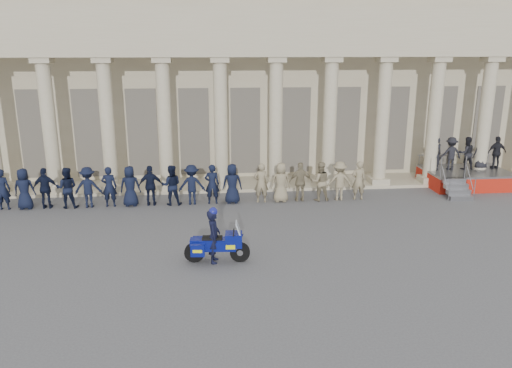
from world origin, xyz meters
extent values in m
plane|color=#49494C|center=(0.00, 0.00, 0.00)|extent=(90.00, 90.00, 0.00)
cube|color=tan|center=(0.00, 15.00, 4.50)|extent=(40.00, 10.00, 9.00)
cube|color=tan|center=(0.00, 8.80, 0.07)|extent=(40.00, 2.60, 0.15)
cube|color=tan|center=(0.00, 8.00, 6.79)|extent=(35.80, 1.00, 1.00)
cube|color=tan|center=(0.00, 8.00, 7.89)|extent=(35.80, 1.00, 1.20)
cube|color=tan|center=(-9.10, 8.00, 0.30)|extent=(0.90, 0.90, 0.30)
cylinder|color=tan|center=(-9.10, 8.00, 3.25)|extent=(0.64, 0.64, 5.60)
cube|color=tan|center=(-9.10, 8.00, 6.17)|extent=(0.85, 0.85, 0.24)
cube|color=tan|center=(-6.50, 8.00, 0.30)|extent=(0.90, 0.90, 0.30)
cylinder|color=tan|center=(-6.50, 8.00, 3.25)|extent=(0.64, 0.64, 5.60)
cube|color=tan|center=(-6.50, 8.00, 6.17)|extent=(0.85, 0.85, 0.24)
cube|color=tan|center=(-3.90, 8.00, 0.30)|extent=(0.90, 0.90, 0.30)
cylinder|color=tan|center=(-3.90, 8.00, 3.25)|extent=(0.64, 0.64, 5.60)
cube|color=tan|center=(-3.90, 8.00, 6.17)|extent=(0.85, 0.85, 0.24)
cube|color=tan|center=(-1.30, 8.00, 0.30)|extent=(0.90, 0.90, 0.30)
cylinder|color=tan|center=(-1.30, 8.00, 3.25)|extent=(0.64, 0.64, 5.60)
cube|color=tan|center=(-1.30, 8.00, 6.17)|extent=(0.85, 0.85, 0.24)
cube|color=tan|center=(1.30, 8.00, 0.30)|extent=(0.90, 0.90, 0.30)
cylinder|color=tan|center=(1.30, 8.00, 3.25)|extent=(0.64, 0.64, 5.60)
cube|color=tan|center=(1.30, 8.00, 6.17)|extent=(0.85, 0.85, 0.24)
cube|color=tan|center=(3.90, 8.00, 0.30)|extent=(0.90, 0.90, 0.30)
cylinder|color=tan|center=(3.90, 8.00, 3.25)|extent=(0.64, 0.64, 5.60)
cube|color=tan|center=(3.90, 8.00, 6.17)|extent=(0.85, 0.85, 0.24)
cube|color=tan|center=(6.50, 8.00, 0.30)|extent=(0.90, 0.90, 0.30)
cylinder|color=tan|center=(6.50, 8.00, 3.25)|extent=(0.64, 0.64, 5.60)
cube|color=tan|center=(6.50, 8.00, 6.17)|extent=(0.85, 0.85, 0.24)
cube|color=tan|center=(9.10, 8.00, 0.30)|extent=(0.90, 0.90, 0.30)
cylinder|color=tan|center=(9.10, 8.00, 3.25)|extent=(0.64, 0.64, 5.60)
cube|color=tan|center=(9.10, 8.00, 6.17)|extent=(0.85, 0.85, 0.24)
cube|color=tan|center=(11.70, 8.00, 0.30)|extent=(0.90, 0.90, 0.30)
cylinder|color=tan|center=(11.70, 8.00, 3.25)|extent=(0.64, 0.64, 5.60)
cube|color=tan|center=(11.70, 8.00, 6.17)|extent=(0.85, 0.85, 0.24)
cube|color=black|center=(-10.40, 10.02, 2.55)|extent=(1.30, 0.12, 4.20)
cube|color=black|center=(-7.80, 10.02, 2.55)|extent=(1.30, 0.12, 4.20)
cube|color=black|center=(-5.20, 10.02, 2.55)|extent=(1.30, 0.12, 4.20)
cube|color=black|center=(-2.60, 10.02, 2.55)|extent=(1.30, 0.12, 4.20)
cube|color=black|center=(0.00, 10.02, 2.55)|extent=(1.30, 0.12, 4.20)
cube|color=black|center=(2.60, 10.02, 2.55)|extent=(1.30, 0.12, 4.20)
cube|color=black|center=(5.20, 10.02, 2.55)|extent=(1.30, 0.12, 4.20)
cube|color=black|center=(7.80, 10.02, 2.55)|extent=(1.30, 0.12, 4.20)
cube|color=black|center=(10.40, 10.02, 2.55)|extent=(1.30, 0.12, 4.20)
cube|color=black|center=(13.00, 10.02, 2.55)|extent=(1.30, 0.12, 4.20)
imported|color=black|center=(-10.67, 5.92, 0.89)|extent=(0.65, 0.43, 1.78)
imported|color=black|center=(-9.78, 5.92, 0.89)|extent=(0.87, 0.57, 1.78)
imported|color=black|center=(-8.89, 5.92, 0.89)|extent=(1.05, 0.44, 1.78)
imported|color=black|center=(-8.00, 5.92, 0.89)|extent=(0.87, 0.68, 1.78)
imported|color=black|center=(-7.12, 5.92, 0.89)|extent=(1.15, 0.66, 1.78)
imported|color=black|center=(-6.23, 5.92, 0.89)|extent=(0.65, 0.43, 1.78)
imported|color=black|center=(-5.34, 5.92, 0.89)|extent=(0.87, 0.57, 1.78)
imported|color=black|center=(-4.45, 5.92, 0.89)|extent=(1.05, 0.44, 1.78)
imported|color=black|center=(-3.56, 5.92, 0.89)|extent=(0.87, 0.68, 1.78)
imported|color=black|center=(-2.67, 5.92, 0.89)|extent=(1.15, 0.66, 1.78)
imported|color=black|center=(-1.78, 5.92, 0.89)|extent=(0.65, 0.43, 1.78)
imported|color=black|center=(-0.90, 5.92, 0.89)|extent=(0.87, 0.57, 1.78)
imported|color=#85795C|center=(0.39, 5.92, 0.89)|extent=(0.65, 0.43, 1.78)
imported|color=#85795C|center=(1.28, 5.92, 0.89)|extent=(0.87, 0.57, 1.78)
imported|color=#85795C|center=(2.17, 5.92, 0.89)|extent=(1.05, 0.44, 1.78)
imported|color=#85795C|center=(3.06, 5.92, 0.89)|extent=(0.87, 0.68, 1.78)
imported|color=#85795C|center=(3.95, 5.92, 0.89)|extent=(1.15, 0.66, 1.78)
imported|color=#85795C|center=(4.84, 5.92, 0.89)|extent=(0.65, 0.43, 1.78)
cube|color=gray|center=(10.88, 7.70, 0.75)|extent=(3.98, 2.84, 0.10)
cube|color=#A31A0D|center=(10.88, 6.29, 0.35)|extent=(3.98, 0.04, 0.70)
cube|color=#A31A0D|center=(8.91, 7.70, 0.35)|extent=(0.04, 2.84, 0.70)
cube|color=#A31A0D|center=(12.85, 7.70, 0.35)|extent=(0.04, 2.84, 0.70)
cube|color=gray|center=(9.49, 5.37, 0.10)|extent=(1.10, 0.28, 0.20)
cube|color=gray|center=(9.49, 5.65, 0.30)|extent=(1.10, 0.28, 0.20)
cube|color=gray|center=(9.49, 5.93, 0.50)|extent=(1.10, 0.28, 0.20)
cube|color=gray|center=(9.49, 6.21, 0.70)|extent=(1.10, 0.28, 0.20)
cylinder|color=gray|center=(10.88, 9.07, 1.30)|extent=(3.98, 0.04, 0.04)
imported|color=black|center=(9.28, 7.90, 1.62)|extent=(0.60, 0.39, 1.63)
imported|color=black|center=(10.08, 7.90, 1.62)|extent=(1.06, 0.61, 1.63)
imported|color=black|center=(10.88, 7.90, 1.62)|extent=(0.79, 0.62, 1.63)
imported|color=black|center=(11.68, 7.90, 1.62)|extent=(0.80, 0.52, 1.63)
imported|color=black|center=(12.48, 7.90, 1.62)|extent=(0.96, 0.40, 1.63)
cylinder|color=black|center=(-0.96, -0.39, 0.32)|extent=(0.66, 0.19, 0.65)
cylinder|color=black|center=(-2.43, -0.28, 0.32)|extent=(0.66, 0.19, 0.65)
cube|color=navy|center=(-1.64, -0.34, 0.61)|extent=(1.16, 0.50, 0.37)
cube|color=navy|center=(-1.15, -0.38, 0.77)|extent=(0.58, 0.55, 0.44)
cube|color=silver|center=(-1.15, -0.38, 0.54)|extent=(0.24, 0.31, 0.12)
cube|color=#B2BFCC|center=(-0.99, -0.39, 1.10)|extent=(0.24, 0.47, 0.53)
cube|color=black|center=(-1.84, -0.33, 0.81)|extent=(0.66, 0.38, 0.10)
cube|color=navy|center=(-2.38, -0.28, 0.69)|extent=(0.37, 0.36, 0.22)
cube|color=navy|center=(-2.31, -0.61, 0.54)|extent=(0.46, 0.25, 0.39)
cube|color=#E5E70C|center=(-2.31, -0.61, 0.54)|extent=(0.31, 0.26, 0.10)
cube|color=navy|center=(-2.26, 0.02, 0.54)|extent=(0.46, 0.25, 0.39)
cube|color=#E5E70C|center=(-2.26, 0.02, 0.54)|extent=(0.31, 0.26, 0.10)
cylinder|color=silver|center=(-2.12, -0.07, 0.30)|extent=(0.60, 0.14, 0.10)
cylinder|color=black|center=(-1.15, -0.38, 1.00)|extent=(0.09, 0.69, 0.04)
imported|color=black|center=(-1.79, -0.33, 0.88)|extent=(0.47, 0.68, 1.77)
sphere|color=navy|center=(-1.79, -0.33, 1.72)|extent=(0.28, 0.28, 0.28)
camera|label=1|loc=(-1.85, -15.35, 6.77)|focal=35.00mm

